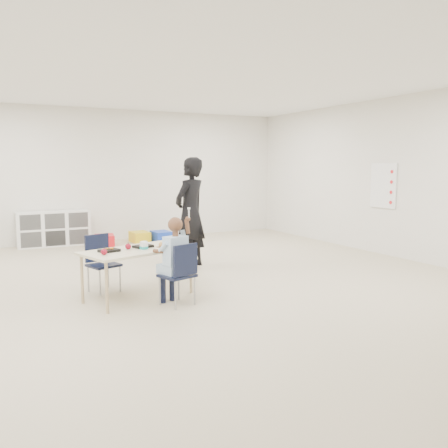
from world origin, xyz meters
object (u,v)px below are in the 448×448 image
table (139,273)px  chair_near (177,274)px  child (177,256)px  adult (190,213)px  cubby_shelf (54,229)px

table → chair_near: size_ratio=2.01×
chair_near → child: child is taller
chair_near → child: (0.00, 0.00, 0.21)m
table → child: size_ratio=1.27×
chair_near → child: size_ratio=0.63×
child → adult: adult is taller
chair_near → cubby_shelf: bearing=80.4°
child → table: bearing=105.2°
child → adult: 2.11m
table → cubby_shelf: 4.47m
adult → chair_near: bearing=31.4°
table → chair_near: chair_near is taller
table → cubby_shelf: size_ratio=1.05×
table → adult: bearing=29.4°
table → adult: 1.95m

